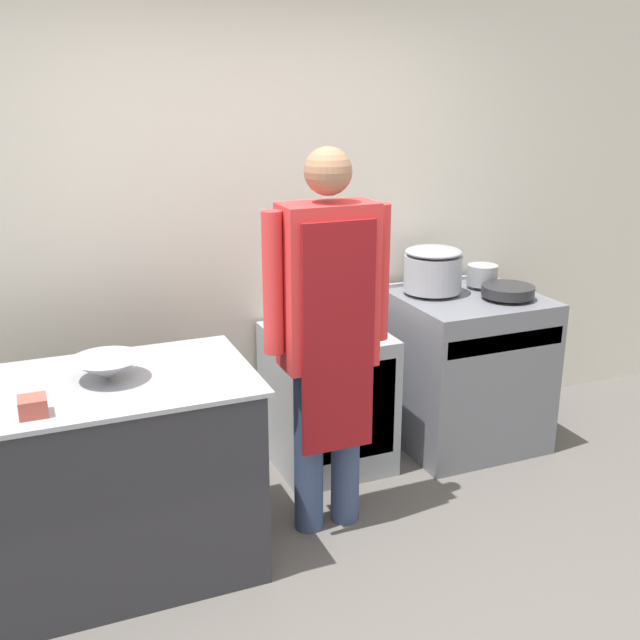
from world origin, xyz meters
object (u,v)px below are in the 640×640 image
Objects in this scene: mixing_bowl at (107,369)px; plastic_tub at (33,406)px; saute_pan at (508,291)px; person_cook at (328,324)px; fridge_unit at (327,398)px; stock_pot at (433,269)px; stove at (466,370)px; sauce_pot at (482,275)px.

plastic_tub is (-0.30, -0.25, -0.01)m from mixing_bowl.
mixing_bowl is 1.00× the size of saute_pan.
fridge_unit is at bearing 67.39° from person_cook.
person_cook is at bearing -2.51° from mixing_bowl.
mixing_bowl is at bearing -162.17° from stock_pot.
person_cook is 0.98m from mixing_bowl.
saute_pan is (2.56, 0.61, 0.02)m from plastic_tub.
plastic_tub reaches higher than fridge_unit.
saute_pan is (2.26, 0.36, 0.01)m from mixing_bowl.
stove is 3.12× the size of mixing_bowl.
saute_pan is (0.34, -0.26, -0.10)m from stock_pot.
plastic_tub is at bearing -152.07° from fridge_unit.
mixing_bowl is at bearing 177.49° from person_cook.
sauce_pot reaches higher than mixing_bowl.
stove is 0.64m from stock_pot.
mixing_bowl is 2.34m from sauce_pot.
person_cook is 5.47× the size of stock_pot.
fridge_unit is at bearing -176.73° from sauce_pot.
stove is at bearing -141.02° from sauce_pot.
plastic_tub is 0.35× the size of saute_pan.
stock_pot is (0.69, 0.06, 0.67)m from fridge_unit.
stock_pot reaches higher than saute_pan.
stove reaches higher than fridge_unit.
person_cook is 10.06× the size of sauce_pot.
sauce_pot is at bearing 0.00° from stock_pot.
mixing_bowl reaches higher than fridge_unit.
stock_pot is at bearing 21.44° from plastic_tub.
person_cook is at bearing -162.59° from saute_pan.
saute_pan is at bearing 13.46° from plastic_tub.
sauce_pot is at bearing 3.27° from fridge_unit.
stock_pot is 1.84× the size of sauce_pot.
stock_pot is 1.12× the size of saute_pan.
stove is at bearing 25.33° from person_cook.
stove is 2.21m from mixing_bowl.
sauce_pot reaches higher than plastic_tub.
plastic_tub is (-1.53, -0.81, 0.55)m from fridge_unit.
person_cook is at bearing -112.61° from fridge_unit.
plastic_tub is at bearing -162.84° from stove.
fridge_unit is 2.62× the size of mixing_bowl.
saute_pan is (1.28, 0.40, -0.08)m from person_cook.
stove is at bearing -4.72° from fridge_unit.
fridge_unit is at bearing 27.93° from plastic_tub.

